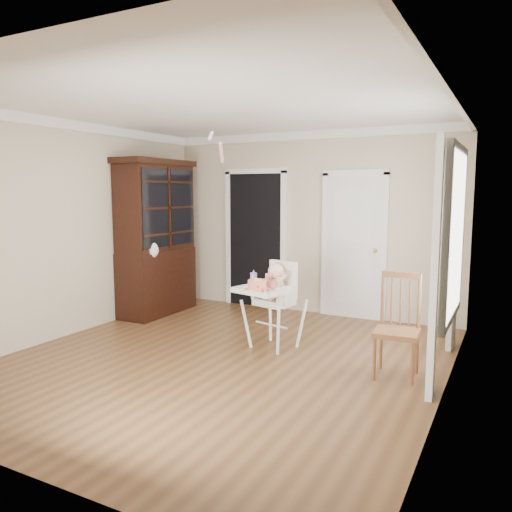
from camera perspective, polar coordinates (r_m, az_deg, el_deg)
The scene contains 16 objects.
floor at distance 5.56m, azimuth -3.79°, elevation -11.74°, with size 5.00×5.00×0.00m, color #54351D.
ceiling at distance 5.33m, azimuth -4.05°, elevation 16.85°, with size 5.00×5.00×0.00m, color white.
wall_back at distance 7.52m, azimuth 6.08°, elevation 3.73°, with size 4.50×4.50×0.00m, color #C0B296.
wall_left at distance 6.73m, azimuth -20.52°, elevation 2.89°, with size 5.00×5.00×0.00m, color #C0B296.
wall_right at distance 4.54m, azimuth 21.12°, elevation 0.93°, with size 5.00×5.00×0.00m, color #C0B296.
crown_molding at distance 5.32m, azimuth -4.04°, elevation 16.21°, with size 4.50×5.00×0.12m, color white, non-canonical shape.
doorway at distance 7.90m, azimuth -0.08°, elevation 2.19°, with size 1.06×0.05×2.22m.
closet_door at distance 7.30m, azimuth 11.10°, elevation 0.97°, with size 0.96×0.09×2.13m.
window_right at distance 5.34m, azimuth 21.31°, elevation 1.14°, with size 0.13×1.84×2.30m.
high_chair at distance 5.82m, azimuth 2.05°, elevation -4.38°, with size 0.74×0.85×1.03m.
baby at distance 5.81m, azimuth 2.23°, elevation -3.00°, with size 0.28×0.25×0.43m.
cake at distance 5.58m, azimuth 0.16°, elevation -3.37°, with size 0.27×0.27×0.13m.
sippy_cup at distance 5.87m, azimuth -0.27°, elevation -2.63°, with size 0.08×0.08×0.20m.
china_cabinet at distance 7.56m, azimuth -11.33°, elevation 2.09°, with size 0.60×1.36×2.29m.
dining_chair at distance 5.16m, azimuth 15.85°, elevation -8.02°, with size 0.44×0.44×1.02m.
streamer at distance 5.44m, azimuth -5.17°, elevation 13.55°, with size 0.03×0.50×0.02m, color pink, non-canonical shape.
Camera 1 is at (2.74, -4.49, 1.82)m, focal length 35.00 mm.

